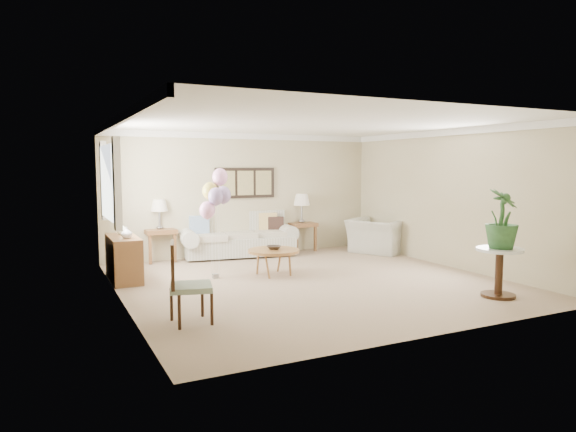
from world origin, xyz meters
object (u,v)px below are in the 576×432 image
at_px(accent_chair, 185,281).
at_px(balloon_cluster, 215,194).
at_px(armchair, 377,236).
at_px(coffee_table, 274,252).
at_px(sofa, 238,239).

distance_m(accent_chair, balloon_cluster, 2.71).
height_order(armchair, accent_chair, accent_chair).
height_order(coffee_table, accent_chair, accent_chair).
height_order(sofa, armchair, sofa).
xyz_separation_m(sofa, coffee_table, (-0.12, -2.13, 0.05)).
relative_size(armchair, balloon_cluster, 0.61).
bearing_deg(sofa, armchair, -18.43).
xyz_separation_m(armchair, balloon_cluster, (-4.02, -0.94, 1.06)).
distance_m(coffee_table, accent_chair, 2.96).
bearing_deg(accent_chair, coffee_table, 44.33).
bearing_deg(sofa, accent_chair, -118.10).
xyz_separation_m(coffee_table, balloon_cluster, (-0.98, 0.22, 1.01)).
distance_m(sofa, armchair, 3.07).
xyz_separation_m(sofa, balloon_cluster, (-1.10, -1.91, 1.07)).
height_order(coffee_table, armchair, armchair).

